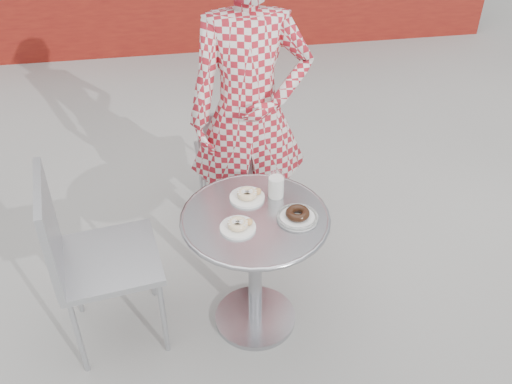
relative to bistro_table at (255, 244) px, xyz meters
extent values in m
plane|color=#A09E99|center=(0.05, 0.00, -0.53)|extent=(60.00, 60.00, 0.00)
cube|color=maroon|center=(0.05, 3.68, -0.03)|extent=(6.02, 0.20, 1.00)
cylinder|color=#B2B2B7|center=(0.00, 0.00, -0.51)|extent=(0.42, 0.42, 0.03)
cylinder|color=#B2B2B7|center=(0.00, 0.00, -0.18)|extent=(0.07, 0.07, 0.67)
cylinder|color=#B2B2B7|center=(0.00, 0.00, 0.16)|extent=(0.67, 0.67, 0.02)
torus|color=#B2B2B7|center=(0.00, 0.00, 0.16)|extent=(0.69, 0.69, 0.02)
cube|color=#AEB1B6|center=(-0.01, 0.94, -0.11)|extent=(0.41, 0.41, 0.03)
cube|color=#AEB1B6|center=(0.00, 0.75, 0.11)|extent=(0.40, 0.04, 0.39)
cube|color=#AEB1B6|center=(-0.69, 0.04, -0.04)|extent=(0.52, 0.52, 0.03)
cube|color=#AEB1B6|center=(-0.90, 0.01, 0.21)|extent=(0.10, 0.46, 0.46)
imported|color=#A71926|center=(0.07, 0.61, 0.36)|extent=(0.66, 0.44, 1.78)
cylinder|color=white|center=(-0.02, 0.14, 0.18)|extent=(0.17, 0.17, 0.01)
torus|color=tan|center=(-0.02, 0.14, 0.20)|extent=(0.10, 0.10, 0.03)
sphere|color=#B77A3F|center=(0.04, 0.15, 0.20)|extent=(0.03, 0.03, 0.03)
cylinder|color=white|center=(-0.09, -0.07, 0.18)|extent=(0.16, 0.16, 0.01)
torus|color=tan|center=(-0.09, -0.07, 0.20)|extent=(0.09, 0.09, 0.03)
sphere|color=#B77A3F|center=(-0.04, -0.07, 0.20)|extent=(0.03, 0.03, 0.03)
cylinder|color=white|center=(0.19, -0.05, 0.18)|extent=(0.19, 0.19, 0.01)
torus|color=black|center=(0.19, -0.05, 0.20)|extent=(0.11, 0.11, 0.04)
torus|color=black|center=(0.19, -0.05, 0.18)|extent=(0.19, 0.19, 0.02)
cylinder|color=white|center=(0.12, 0.14, 0.22)|extent=(0.07, 0.07, 0.11)
cylinder|color=white|center=(0.12, 0.14, 0.23)|extent=(0.08, 0.08, 0.13)
camera|label=1|loc=(-0.33, -1.99, 1.81)|focal=40.00mm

